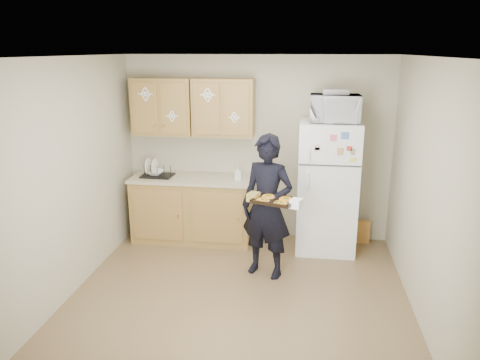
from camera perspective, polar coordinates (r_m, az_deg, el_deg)
name	(u,v)px	position (r m, az deg, el deg)	size (l,w,h in m)	color
floor	(239,296)	(5.18, -0.16, -14.01)	(3.60, 3.60, 0.00)	brown
ceiling	(239,56)	(4.50, -0.18, 14.84)	(3.60, 3.60, 0.00)	silver
wall_back	(257,149)	(6.42, 2.10, 3.85)	(3.60, 0.04, 2.50)	#B0AA8F
wall_front	(199,264)	(3.03, -5.06, -10.14)	(3.60, 0.04, 2.50)	#B0AA8F
wall_left	(70,178)	(5.25, -20.03, 0.18)	(0.04, 3.60, 2.50)	#B0AA8F
wall_right	(426,192)	(4.79, 21.68, -1.42)	(0.04, 3.60, 2.50)	#B0AA8F
refrigerator	(327,187)	(6.14, 10.56, -0.83)	(0.75, 0.70, 1.70)	white
base_cabinet	(193,210)	(6.48, -5.78, -3.65)	(1.60, 0.60, 0.86)	olive
countertop	(192,178)	(6.35, -5.89, 0.19)	(1.64, 0.64, 0.04)	tan
upper_cab_left	(163,107)	(6.40, -9.36, 8.83)	(0.80, 0.33, 0.75)	olive
upper_cab_right	(224,108)	(6.21, -2.02, 8.82)	(0.80, 0.33, 0.75)	olive
cereal_box	(362,232)	(6.63, 14.65, -6.13)	(0.20, 0.07, 0.32)	gold
person	(267,207)	(5.34, 3.32, -3.27)	(0.61, 0.40, 1.67)	black
baking_tray	(274,201)	(5.01, 4.21, -2.56)	(0.44, 0.32, 0.04)	black
pizza_front_left	(263,200)	(4.98, 2.80, -2.45)	(0.15, 0.15, 0.02)	orange
pizza_front_right	(281,203)	(4.91, 4.97, -2.78)	(0.15, 0.15, 0.02)	orange
pizza_back_left	(268,196)	(5.11, 3.48, -2.00)	(0.15, 0.15, 0.02)	orange
pizza_back_right	(286,199)	(5.04, 5.60, -2.31)	(0.15, 0.15, 0.02)	orange
microwave	(335,108)	(5.89, 11.48, 8.55)	(0.60, 0.41, 0.33)	white
foil_pan	(336,92)	(5.90, 11.57, 10.51)	(0.31, 0.22, 0.07)	silver
dish_rack	(157,170)	(6.43, -10.05, 1.17)	(0.41, 0.31, 0.17)	black
bowl	(155,173)	(6.44, -10.30, 0.90)	(0.24, 0.24, 0.06)	silver
soap_bottle	(238,173)	(6.15, -0.27, 0.86)	(0.08, 0.09, 0.19)	white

